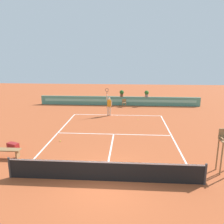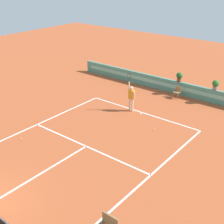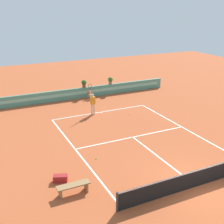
{
  "view_description": "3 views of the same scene",
  "coord_description": "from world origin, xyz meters",
  "px_view_note": "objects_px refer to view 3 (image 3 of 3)",
  "views": [
    {
      "loc": [
        0.99,
        -9.39,
        5.54
      ],
      "look_at": [
        -0.31,
        9.03,
        1.0
      ],
      "focal_mm": 37.13,
      "sensor_mm": 36.0,
      "label": 1
    },
    {
      "loc": [
        10.02,
        -3.92,
        8.76
      ],
      "look_at": [
        -0.31,
        9.03,
        1.0
      ],
      "focal_mm": 49.45,
      "sensor_mm": 36.0,
      "label": 2
    },
    {
      "loc": [
        -9.19,
        -9.44,
        8.45
      ],
      "look_at": [
        -0.31,
        9.03,
        1.0
      ],
      "focal_mm": 47.49,
      "sensor_mm": 36.0,
      "label": 3
    }
  ],
  "objects_px": {
    "ball_kid_chair": "(90,94)",
    "tennis_ball_near_baseline": "(96,159)",
    "bench_courtside": "(73,187)",
    "gear_bag": "(60,178)",
    "tennis_ball_mid_court": "(130,114)",
    "tennis_player": "(93,102)",
    "potted_plant_centre": "(84,83)",
    "potted_plant_right": "(110,80)"
  },
  "relations": [
    {
      "from": "bench_courtside",
      "to": "tennis_player",
      "type": "height_order",
      "value": "tennis_player"
    },
    {
      "from": "potted_plant_right",
      "to": "potted_plant_centre",
      "type": "xyz_separation_m",
      "value": [
        -2.78,
        0.0,
        0.0
      ]
    },
    {
      "from": "ball_kid_chair",
      "to": "potted_plant_centre",
      "type": "bearing_deg",
      "value": 111.91
    },
    {
      "from": "tennis_ball_near_baseline",
      "to": "bench_courtside",
      "type": "bearing_deg",
      "value": -130.87
    },
    {
      "from": "gear_bag",
      "to": "tennis_ball_near_baseline",
      "type": "bearing_deg",
      "value": 27.99
    },
    {
      "from": "ball_kid_chair",
      "to": "tennis_player",
      "type": "height_order",
      "value": "tennis_player"
    },
    {
      "from": "bench_courtside",
      "to": "gear_bag",
      "type": "relative_size",
      "value": 2.29
    },
    {
      "from": "ball_kid_chair",
      "to": "tennis_ball_mid_court",
      "type": "relative_size",
      "value": 12.5
    },
    {
      "from": "tennis_ball_near_baseline",
      "to": "tennis_ball_mid_court",
      "type": "bearing_deg",
      "value": 46.52
    },
    {
      "from": "bench_courtside",
      "to": "potted_plant_centre",
      "type": "height_order",
      "value": "potted_plant_centre"
    },
    {
      "from": "ball_kid_chair",
      "to": "tennis_player",
      "type": "relative_size",
      "value": 0.33
    },
    {
      "from": "gear_bag",
      "to": "potted_plant_right",
      "type": "distance_m",
      "value": 15.91
    },
    {
      "from": "tennis_player",
      "to": "ball_kid_chair",
      "type": "bearing_deg",
      "value": 71.51
    },
    {
      "from": "bench_courtside",
      "to": "potted_plant_right",
      "type": "relative_size",
      "value": 2.21
    },
    {
      "from": "ball_kid_chair",
      "to": "potted_plant_centre",
      "type": "distance_m",
      "value": 1.22
    },
    {
      "from": "potted_plant_centre",
      "to": "tennis_ball_near_baseline",
      "type": "bearing_deg",
      "value": -107.49
    },
    {
      "from": "tennis_player",
      "to": "tennis_ball_mid_court",
      "type": "bearing_deg",
      "value": -27.57
    },
    {
      "from": "tennis_ball_mid_court",
      "to": "potted_plant_right",
      "type": "xyz_separation_m",
      "value": [
        1.16,
        6.12,
        1.38
      ]
    },
    {
      "from": "tennis_ball_near_baseline",
      "to": "tennis_ball_mid_court",
      "type": "distance_m",
      "value": 7.71
    },
    {
      "from": "gear_bag",
      "to": "tennis_player",
      "type": "bearing_deg",
      "value": 58.13
    },
    {
      "from": "ball_kid_chair",
      "to": "gear_bag",
      "type": "bearing_deg",
      "value": -117.86
    },
    {
      "from": "bench_courtside",
      "to": "tennis_ball_near_baseline",
      "type": "distance_m",
      "value": 3.48
    },
    {
      "from": "potted_plant_right",
      "to": "potted_plant_centre",
      "type": "distance_m",
      "value": 2.78
    },
    {
      "from": "ball_kid_chair",
      "to": "gear_bag",
      "type": "height_order",
      "value": "ball_kid_chair"
    },
    {
      "from": "ball_kid_chair",
      "to": "tennis_ball_near_baseline",
      "type": "height_order",
      "value": "ball_kid_chair"
    },
    {
      "from": "tennis_player",
      "to": "gear_bag",
      "type": "bearing_deg",
      "value": -121.87
    },
    {
      "from": "tennis_player",
      "to": "potted_plant_centre",
      "type": "height_order",
      "value": "tennis_player"
    },
    {
      "from": "ball_kid_chair",
      "to": "tennis_ball_near_baseline",
      "type": "bearing_deg",
      "value": -109.94
    },
    {
      "from": "gear_bag",
      "to": "tennis_ball_near_baseline",
      "type": "xyz_separation_m",
      "value": [
        2.53,
        1.35,
        -0.15
      ]
    },
    {
      "from": "tennis_player",
      "to": "tennis_ball_near_baseline",
      "type": "height_order",
      "value": "tennis_player"
    },
    {
      "from": "ball_kid_chair",
      "to": "potted_plant_right",
      "type": "relative_size",
      "value": 1.17
    },
    {
      "from": "ball_kid_chair",
      "to": "tennis_ball_mid_court",
      "type": "distance_m",
      "value": 5.56
    },
    {
      "from": "potted_plant_right",
      "to": "tennis_player",
      "type": "bearing_deg",
      "value": -128.96
    },
    {
      "from": "tennis_ball_near_baseline",
      "to": "tennis_ball_mid_court",
      "type": "relative_size",
      "value": 1.0
    },
    {
      "from": "tennis_ball_near_baseline",
      "to": "potted_plant_centre",
      "type": "height_order",
      "value": "potted_plant_centre"
    },
    {
      "from": "ball_kid_chair",
      "to": "tennis_ball_mid_court",
      "type": "bearing_deg",
      "value": -76.19
    },
    {
      "from": "gear_bag",
      "to": "potted_plant_centre",
      "type": "height_order",
      "value": "potted_plant_centre"
    },
    {
      "from": "gear_bag",
      "to": "potted_plant_centre",
      "type": "distance_m",
      "value": 14.52
    },
    {
      "from": "bench_courtside",
      "to": "gear_bag",
      "type": "xyz_separation_m",
      "value": [
        -0.27,
        1.27,
        -0.2
      ]
    },
    {
      "from": "ball_kid_chair",
      "to": "potted_plant_right",
      "type": "height_order",
      "value": "potted_plant_right"
    },
    {
      "from": "bench_courtside",
      "to": "gear_bag",
      "type": "height_order",
      "value": "bench_courtside"
    },
    {
      "from": "ball_kid_chair",
      "to": "bench_courtside",
      "type": "distance_m",
      "value": 14.96
    }
  ]
}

